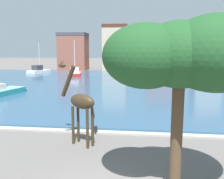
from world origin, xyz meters
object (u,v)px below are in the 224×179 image
Objects in this scene: sailboat_red at (75,73)px; shade_tree at (185,55)px; giraffe_statue at (80,103)px; mooring_bollard at (96,130)px; sailboat_white at (40,71)px; sailboat_teal at (0,92)px.

shade_tree is (14.97, -39.47, 4.55)m from sailboat_red.
mooring_bollard is (0.50, 1.87, -2.19)m from giraffe_statue.
sailboat_white is 1.04× the size of shade_tree.
mooring_bollard is at bearing -62.24° from sailboat_white.
mooring_bollard is at bearing 125.72° from shade_tree.
sailboat_teal reaches higher than sailboat_white.
sailboat_teal is at bearing -96.39° from sailboat_red.
sailboat_teal is (-2.53, -22.54, -0.04)m from sailboat_red.
sailboat_red reaches higher than giraffe_statue.
sailboat_teal is 24.77m from shade_tree.
sailboat_white is 10.57m from sailboat_red.
sailboat_red is at bearing -26.48° from sailboat_white.
sailboat_white reaches higher than shade_tree.
shade_tree is 13.19× the size of mooring_bollard.
shade_tree is (24.43, -44.19, 4.54)m from sailboat_white.
sailboat_teal reaches higher than sailboat_red.
giraffe_statue is 0.69× the size of sailboat_white.
giraffe_statue is 9.56× the size of mooring_bollard.
sailboat_red is at bearing 110.77° from shade_tree.
sailboat_white is at bearing 153.52° from sailboat_red.
shade_tree is at bearing -69.23° from sailboat_red.
sailboat_teal is at bearing 140.42° from mooring_bollard.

